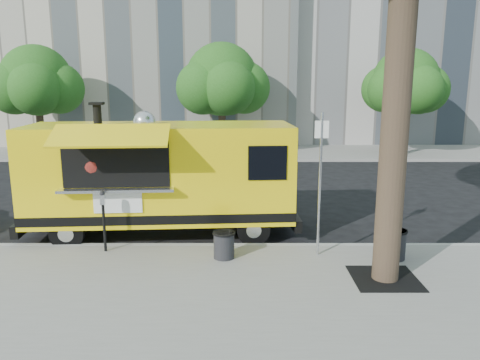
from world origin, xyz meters
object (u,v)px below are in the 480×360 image
object	(u,v)px
far_tree_c	(405,82)
sign_post	(320,176)
far_tree_a	(36,81)
far_tree_b	(222,80)
food_truck	(160,175)
parking_meter	(103,214)
trash_bin_left	(394,243)
trash_bin_right	(224,244)

from	to	relation	value
far_tree_c	sign_post	world-z (taller)	far_tree_c
far_tree_a	sign_post	world-z (taller)	far_tree_a
far_tree_a	sign_post	size ratio (longest dim) A/B	1.79
far_tree_b	food_truck	world-z (taller)	far_tree_b
parking_meter	sign_post	bearing A→B (deg)	-2.52
far_tree_c	trash_bin_left	xyz separation A→B (m)	(-4.92, -14.18, -3.24)
parking_meter	trash_bin_right	distance (m)	2.66
far_tree_c	food_truck	world-z (taller)	far_tree_c
trash_bin_left	parking_meter	bearing A→B (deg)	175.96
sign_post	trash_bin_right	size ratio (longest dim) A/B	5.37
trash_bin_left	far_tree_a	bearing A→B (deg)	132.90
far_tree_c	food_truck	size ratio (longest dim) A/B	0.78
far_tree_b	trash_bin_left	distance (m)	15.41
food_truck	trash_bin_left	distance (m)	5.57
parking_meter	far_tree_b	bearing A→B (deg)	81.90
far_tree_c	sign_post	distance (m)	15.48
sign_post	trash_bin_right	xyz separation A→B (m)	(-1.97, -0.20, -1.40)
far_tree_c	far_tree_a	bearing A→B (deg)	-179.68
far_tree_a	food_truck	distance (m)	14.69
far_tree_b	sign_post	xyz separation A→B (m)	(2.55, -14.25, -1.98)
far_tree_a	trash_bin_left	bearing A→B (deg)	-47.10
far_tree_c	trash_bin_left	distance (m)	15.35
far_tree_c	sign_post	xyz separation A→B (m)	(-6.45, -13.95, -1.87)
sign_post	trash_bin_left	world-z (taller)	sign_post
far_tree_b	food_truck	xyz separation A→B (m)	(-1.03, -12.53, -2.31)
trash_bin_right	trash_bin_left	bearing A→B (deg)	-0.56
parking_meter	trash_bin_left	size ratio (longest dim) A/B	2.16
far_tree_b	trash_bin_right	world-z (taller)	far_tree_b
sign_post	far_tree_b	bearing A→B (deg)	100.15
sign_post	food_truck	world-z (taller)	food_truck
food_truck	trash_bin_left	size ratio (longest dim) A/B	10.87
sign_post	parking_meter	world-z (taller)	sign_post
far_tree_b	trash_bin_left	size ratio (longest dim) A/B	8.91
trash_bin_right	far_tree_c	bearing A→B (deg)	59.23
far_tree_c	trash_bin_right	distance (m)	16.78
far_tree_c	food_truck	xyz separation A→B (m)	(-10.03, -12.23, -2.19)
parking_meter	food_truck	world-z (taller)	food_truck
far_tree_a	trash_bin_right	xyz separation A→B (m)	(9.58, -14.05, -3.33)
far_tree_a	sign_post	xyz separation A→B (m)	(11.55, -13.85, -1.93)
sign_post	far_tree_c	bearing A→B (deg)	65.19
food_truck	trash_bin_right	distance (m)	2.72
far_tree_b	food_truck	bearing A→B (deg)	-94.70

